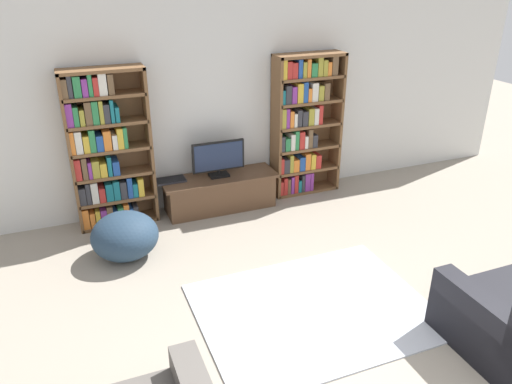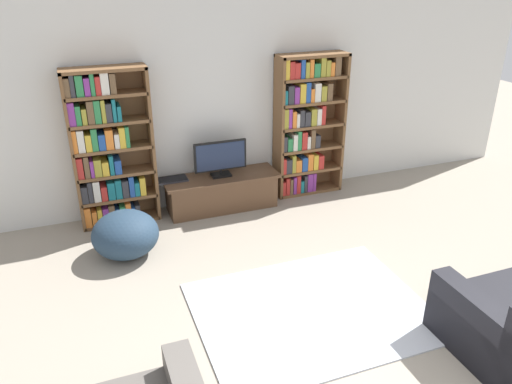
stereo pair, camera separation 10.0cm
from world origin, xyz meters
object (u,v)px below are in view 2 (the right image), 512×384
object	(u,v)px
beanbag_ottoman	(125,234)
bookshelf_left	(107,150)
tv_stand	(222,192)
laptop	(173,179)
television	(220,158)
bookshelf_right	(305,124)

from	to	relation	value
beanbag_ottoman	bookshelf_left	bearing A→B (deg)	91.88
bookshelf_left	beanbag_ottoman	world-z (taller)	bookshelf_left
tv_stand	laptop	bearing A→B (deg)	172.65
television	tv_stand	bearing A→B (deg)	-90.00
television	laptop	world-z (taller)	television
bookshelf_right	television	world-z (taller)	bookshelf_right
bookshelf_right	beanbag_ottoman	distance (m)	2.67
bookshelf_left	tv_stand	distance (m)	1.46
bookshelf_right	tv_stand	size ratio (longest dim) A/B	1.28
laptop	beanbag_ottoman	bearing A→B (deg)	-130.62
bookshelf_left	laptop	world-z (taller)	bookshelf_left
bookshelf_right	tv_stand	distance (m)	1.38
bookshelf_left	bookshelf_right	world-z (taller)	same
bookshelf_right	beanbag_ottoman	world-z (taller)	bookshelf_right
bookshelf_left	laptop	bearing A→B (deg)	-2.92
television	bookshelf_right	bearing A→B (deg)	5.13
television	beanbag_ottoman	world-z (taller)	television
bookshelf_left	laptop	xyz separation A→B (m)	(0.70, -0.04, -0.45)
television	laptop	bearing A→B (deg)	173.27
tv_stand	laptop	size ratio (longest dim) A/B	4.01
bookshelf_right	laptop	distance (m)	1.83
television	laptop	distance (m)	0.63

